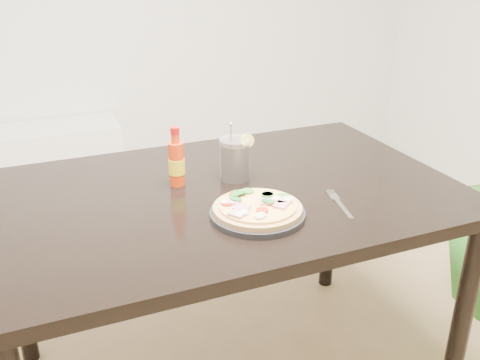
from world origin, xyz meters
name	(u,v)px	position (x,y,z in m)	size (l,w,h in m)	color
dining_table	(225,214)	(-0.07, 0.38, 0.67)	(1.40, 0.90, 0.75)	black
plate	(257,214)	(-0.05, 0.18, 0.76)	(0.26, 0.26, 0.02)	black
pizza	(257,207)	(-0.05, 0.18, 0.78)	(0.24, 0.24, 0.03)	tan
hot_sauce_bottle	(177,162)	(-0.19, 0.47, 0.82)	(0.06, 0.06, 0.19)	red
cola_cup	(235,160)	(0.00, 0.45, 0.81)	(0.10, 0.10, 0.19)	black
fork	(339,203)	(0.20, 0.16, 0.75)	(0.06, 0.19, 0.00)	silver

